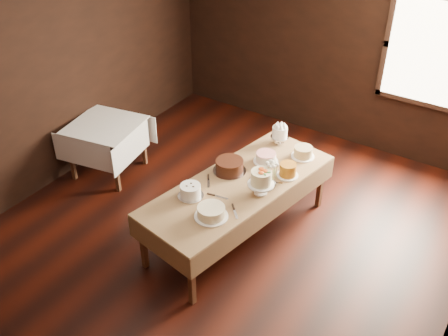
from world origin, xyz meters
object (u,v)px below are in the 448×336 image
at_px(cake_lattice, 266,158).
at_px(cake_server_e, 208,183).
at_px(display_table, 239,187).
at_px(cake_cream, 211,212).
at_px(side_table, 105,130).
at_px(cake_server_c, 254,173).
at_px(cake_speckled, 303,152).
at_px(cake_chocolate, 230,166).
at_px(cake_swirl, 191,191).
at_px(cake_flowers, 261,183).
at_px(cake_server_d, 276,182).
at_px(cake_server_b, 236,214).
at_px(cake_meringue, 280,136).
at_px(cake_server_a, 221,197).
at_px(cake_caramel, 288,170).
at_px(flower_vase, 271,183).

xyz_separation_m(cake_lattice, cake_server_e, (-0.31, -0.72, -0.05)).
xyz_separation_m(display_table, cake_lattice, (0.03, 0.54, 0.10)).
height_order(cake_lattice, cake_cream, cake_cream).
bearing_deg(side_table, cake_server_e, -9.74).
bearing_deg(cake_server_c, cake_cream, 169.46).
xyz_separation_m(display_table, cake_speckled, (0.34, 0.87, 0.11)).
bearing_deg(cake_chocolate, cake_swirl, -98.29).
bearing_deg(cake_flowers, cake_server_d, 79.60).
height_order(cake_lattice, cake_swirl, cake_swirl).
bearing_deg(cake_flowers, display_table, 176.03).
height_order(cake_speckled, cake_server_b, cake_speckled).
bearing_deg(cake_speckled, cake_chocolate, -127.26).
relative_size(cake_meringue, cake_server_a, 0.99).
bearing_deg(cake_swirl, cake_server_b, 0.84).
bearing_deg(cake_caramel, cake_chocolate, -154.09).
bearing_deg(cake_speckled, cake_swirl, -115.61).
height_order(cake_server_a, cake_server_c, same).
distance_m(side_table, cake_caramel, 2.54).
relative_size(display_table, cake_speckled, 8.76).
bearing_deg(cake_meringue, cake_caramel, -53.98).
bearing_deg(cake_server_a, side_table, 157.30).
height_order(cake_chocolate, cake_cream, cake_chocolate).
xyz_separation_m(cake_speckled, cake_server_c, (-0.31, -0.61, -0.06)).
xyz_separation_m(cake_swirl, cake_server_d, (0.63, 0.71, -0.06)).
xyz_separation_m(cake_flowers, flower_vase, (0.04, 0.15, -0.07)).
distance_m(cake_flowers, cake_cream, 0.65).
bearing_deg(cake_chocolate, cake_cream, -70.00).
distance_m(display_table, cake_meringue, 1.00).
bearing_deg(cake_server_e, cake_chocolate, 133.58).
height_order(side_table, cake_lattice, cake_lattice).
bearing_deg(cake_meringue, cake_cream, -86.37).
distance_m(cake_speckled, cake_flowers, 0.89).
distance_m(cake_flowers, cake_server_e, 0.60).
relative_size(display_table, cake_server_b, 10.24).
height_order(cake_speckled, cake_flowers, cake_flowers).
bearing_deg(cake_speckled, cake_server_e, -120.43).
distance_m(cake_flowers, flower_vase, 0.17).
relative_size(display_table, cake_server_e, 10.24).
relative_size(cake_server_b, flower_vase, 1.99).
height_order(cake_meringue, cake_flowers, cake_flowers).
height_order(cake_server_d, flower_vase, flower_vase).
bearing_deg(display_table, cake_server_d, 35.59).
bearing_deg(cake_server_d, cake_meringue, 92.44).
bearing_deg(side_table, cake_server_c, 3.22).
height_order(cake_flowers, cake_swirl, cake_flowers).
xyz_separation_m(cake_meringue, cake_swirl, (-0.27, -1.46, -0.04)).
xyz_separation_m(display_table, cake_swirl, (-0.30, -0.47, 0.12)).
bearing_deg(cake_chocolate, cake_server_e, -101.16).
height_order(cake_meringue, cake_server_d, cake_meringue).
distance_m(cake_caramel, cake_chocolate, 0.65).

